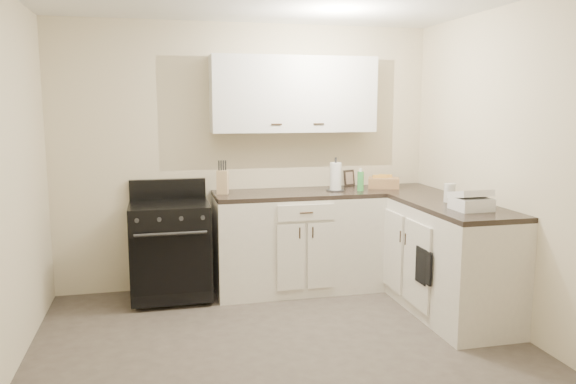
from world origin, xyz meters
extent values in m
plane|color=#473F38|center=(0.00, 0.00, 0.00)|extent=(3.60, 3.60, 0.00)
plane|color=beige|center=(0.00, 1.80, 1.25)|extent=(3.60, 0.00, 3.60)
plane|color=beige|center=(1.80, 0.00, 1.25)|extent=(0.00, 3.60, 3.60)
plane|color=beige|center=(0.00, -1.80, 1.25)|extent=(3.60, 0.00, 3.60)
cube|color=beige|center=(0.43, 1.50, 0.45)|extent=(1.55, 0.60, 0.90)
cube|color=beige|center=(1.50, 0.85, 0.45)|extent=(0.60, 1.90, 0.90)
cube|color=black|center=(0.43, 1.50, 0.92)|extent=(1.55, 0.60, 0.04)
cube|color=black|center=(1.50, 0.85, 0.92)|extent=(0.60, 1.90, 0.04)
cube|color=white|center=(0.43, 1.65, 1.84)|extent=(1.55, 0.30, 0.70)
cube|color=black|center=(-0.75, 1.48, 0.46)|extent=(0.69, 0.59, 0.84)
cube|color=tan|center=(-0.27, 1.53, 1.05)|extent=(0.12, 0.11, 0.22)
cylinder|color=white|center=(0.79, 1.47, 1.07)|extent=(0.13, 0.13, 0.27)
cylinder|color=green|center=(1.02, 1.42, 1.03)|extent=(0.06, 0.06, 0.18)
cube|color=black|center=(1.03, 1.76, 1.02)|extent=(0.13, 0.09, 0.16)
cube|color=#B08053|center=(1.31, 1.56, 0.99)|extent=(0.35, 0.29, 0.10)
cube|color=white|center=(1.50, 0.29, 0.99)|extent=(0.27, 0.25, 0.10)
cylinder|color=silver|center=(1.52, 0.66, 1.02)|extent=(0.10, 0.10, 0.15)
cube|color=black|center=(1.18, 0.36, 0.48)|extent=(0.02, 0.15, 0.27)
cube|color=black|center=(1.18, 0.45, 0.47)|extent=(0.02, 0.17, 0.29)
camera|label=1|loc=(-0.86, -3.52, 1.73)|focal=35.00mm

